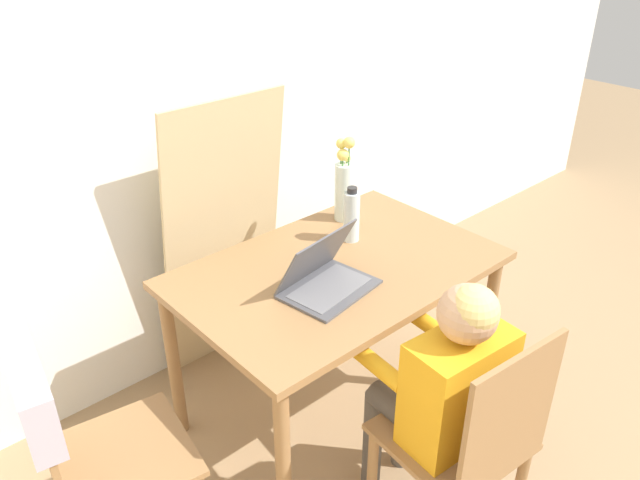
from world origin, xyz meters
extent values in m
cube|color=white|center=(0.00, 2.23, 1.25)|extent=(6.40, 0.05, 2.50)
cube|color=olive|center=(0.01, 1.49, 0.70)|extent=(1.18, 0.77, 0.03)
cylinder|color=olive|center=(-0.53, 1.15, 0.34)|extent=(0.05, 0.05, 0.68)
cylinder|color=olive|center=(0.55, 1.15, 0.34)|extent=(0.05, 0.05, 0.68)
cylinder|color=olive|center=(-0.53, 1.82, 0.34)|extent=(0.05, 0.05, 0.68)
cylinder|color=olive|center=(0.55, 1.82, 0.34)|extent=(0.05, 0.05, 0.68)
cube|color=olive|center=(-0.09, 0.84, 0.41)|extent=(0.44, 0.44, 0.02)
cube|color=olive|center=(-0.11, 0.65, 0.65)|extent=(0.38, 0.05, 0.45)
cylinder|color=olive|center=(0.09, 1.00, 0.20)|extent=(0.04, 0.04, 0.40)
cylinder|color=olive|center=(-0.25, 1.03, 0.20)|extent=(0.04, 0.04, 0.40)
cube|color=olive|center=(-0.91, 1.46, 0.41)|extent=(0.46, 0.46, 0.02)
cube|color=olive|center=(-1.10, 1.49, 0.65)|extent=(0.08, 0.38, 0.45)
cylinder|color=olive|center=(-0.71, 1.60, 0.20)|extent=(0.04, 0.04, 0.40)
cube|color=#ADA3B7|center=(-1.10, 1.49, 0.78)|extent=(0.14, 0.40, 0.20)
cube|color=orange|center=(-0.09, 0.84, 0.61)|extent=(0.35, 0.21, 0.38)
sphere|color=tan|center=(-0.09, 0.84, 0.89)|extent=(0.18, 0.18, 0.18)
sphere|color=#D8BC72|center=(-0.10, 0.83, 0.91)|extent=(0.15, 0.15, 0.15)
cylinder|color=#4C4742|center=(-0.01, 0.98, 0.44)|extent=(0.12, 0.29, 0.09)
cylinder|color=#4C4742|center=(-0.15, 0.99, 0.44)|extent=(0.12, 0.29, 0.09)
cylinder|color=#4C4742|center=(0.01, 1.12, 0.21)|extent=(0.08, 0.08, 0.42)
cylinder|color=#4C4742|center=(-0.14, 1.13, 0.21)|extent=(0.08, 0.08, 0.42)
cylinder|color=orange|center=(0.07, 1.04, 0.63)|extent=(0.08, 0.24, 0.06)
cylinder|color=orange|center=(-0.21, 1.07, 0.63)|extent=(0.08, 0.24, 0.06)
cube|color=#4C4C51|center=(-0.12, 1.39, 0.72)|extent=(0.35, 0.28, 0.01)
cube|color=slate|center=(-0.12, 1.39, 0.72)|extent=(0.30, 0.20, 0.00)
cube|color=#4C4C51|center=(-0.13, 1.45, 0.82)|extent=(0.33, 0.16, 0.21)
cube|color=#19284C|center=(-0.13, 1.45, 0.83)|extent=(0.30, 0.14, 0.18)
cylinder|color=silver|center=(0.30, 1.75, 0.83)|extent=(0.08, 0.08, 0.25)
cylinder|color=#3D7A38|center=(0.32, 1.76, 0.87)|extent=(0.01, 0.01, 0.22)
sphere|color=#EFDB66|center=(0.32, 1.76, 0.98)|extent=(0.03, 0.03, 0.03)
cylinder|color=#3D7A38|center=(0.29, 1.77, 0.90)|extent=(0.01, 0.01, 0.28)
sphere|color=#EFDB66|center=(0.29, 1.77, 1.04)|extent=(0.04, 0.04, 0.04)
cylinder|color=#3D7A38|center=(0.28, 1.75, 0.88)|extent=(0.01, 0.01, 0.25)
sphere|color=#EFDB66|center=(0.28, 1.75, 1.01)|extent=(0.05, 0.05, 0.05)
cylinder|color=#3D7A38|center=(0.30, 1.74, 0.91)|extent=(0.01, 0.01, 0.29)
sphere|color=#EFDB66|center=(0.30, 1.74, 1.06)|extent=(0.05, 0.05, 0.05)
cylinder|color=silver|center=(0.19, 1.60, 0.81)|extent=(0.06, 0.06, 0.20)
cylinder|color=#262628|center=(0.19, 1.60, 0.93)|extent=(0.04, 0.04, 0.02)
cube|color=tan|center=(-0.10, 2.08, 0.63)|extent=(0.56, 0.19, 1.26)
camera|label=1|loc=(-1.35, 0.06, 1.92)|focal=35.00mm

